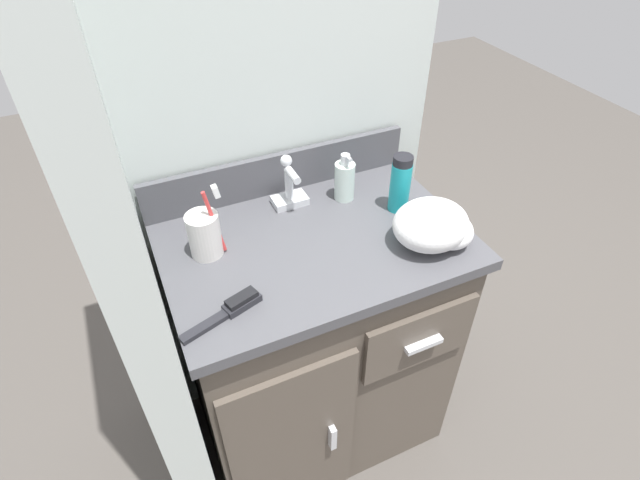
{
  "coord_description": "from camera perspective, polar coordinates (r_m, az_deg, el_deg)",
  "views": [
    {
      "loc": [
        -0.37,
        -0.83,
        1.57
      ],
      "look_at": [
        0.0,
        -0.02,
        0.83
      ],
      "focal_mm": 28.0,
      "sensor_mm": 36.0,
      "label": 1
    }
  ],
  "objects": [
    {
      "name": "hairbrush",
      "position": [
        1.04,
        -10.04,
        -7.7
      ],
      "size": [
        0.18,
        0.08,
        0.03
      ],
      "rotation": [
        0.0,
        0.0,
        0.31
      ],
      "color": "#232328",
      "rests_on": "vanity"
    },
    {
      "name": "soap_dispenser",
      "position": [
        1.3,
        2.83,
        6.86
      ],
      "size": [
        0.05,
        0.06,
        0.14
      ],
      "color": "silver",
      "rests_on": "vanity"
    },
    {
      "name": "wall_back",
      "position": [
        1.28,
        -6.23,
        18.05
      ],
      "size": [
        0.91,
        0.08,
        2.2
      ],
      "primitive_type": "cube",
      "color": "silver",
      "rests_on": "ground_plane"
    },
    {
      "name": "toothbrush_cup",
      "position": [
        1.15,
        -13.03,
        0.65
      ],
      "size": [
        0.08,
        0.07,
        0.18
      ],
      "color": "silver",
      "rests_on": "vanity"
    },
    {
      "name": "backsplash",
      "position": [
        1.34,
        -4.65,
        7.69
      ],
      "size": [
        0.73,
        0.02,
        0.11
      ],
      "color": "#4C4C51",
      "rests_on": "vanity"
    },
    {
      "name": "sink_faucet",
      "position": [
        1.29,
        -3.51,
        5.9
      ],
      "size": [
        0.09,
        0.09,
        0.14
      ],
      "color": "silver",
      "rests_on": "vanity"
    },
    {
      "name": "wall_left",
      "position": [
        0.96,
        -23.85,
        6.8
      ],
      "size": [
        0.08,
        0.57,
        2.2
      ],
      "primitive_type": "cube",
      "color": "silver",
      "rests_on": "ground_plane"
    },
    {
      "name": "hand_towel",
      "position": [
        1.19,
        13.01,
        1.58
      ],
      "size": [
        0.19,
        0.16,
        0.11
      ],
      "color": "white",
      "rests_on": "vanity"
    },
    {
      "name": "vanity",
      "position": [
        1.47,
        -0.39,
        -11.62
      ],
      "size": [
        0.73,
        0.5,
        0.81
      ],
      "color": "brown",
      "rests_on": "ground_plane"
    },
    {
      "name": "shaving_cream_can",
      "position": [
        1.27,
        9.16,
        6.37
      ],
      "size": [
        0.05,
        0.05,
        0.15
      ],
      "color": "teal",
      "rests_on": "vanity"
    },
    {
      "name": "ground_plane",
      "position": [
        1.82,
        -0.34,
        -19.83
      ],
      "size": [
        6.0,
        6.0,
        0.0
      ],
      "primitive_type": "plane",
      "color": "#4C4742"
    }
  ]
}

